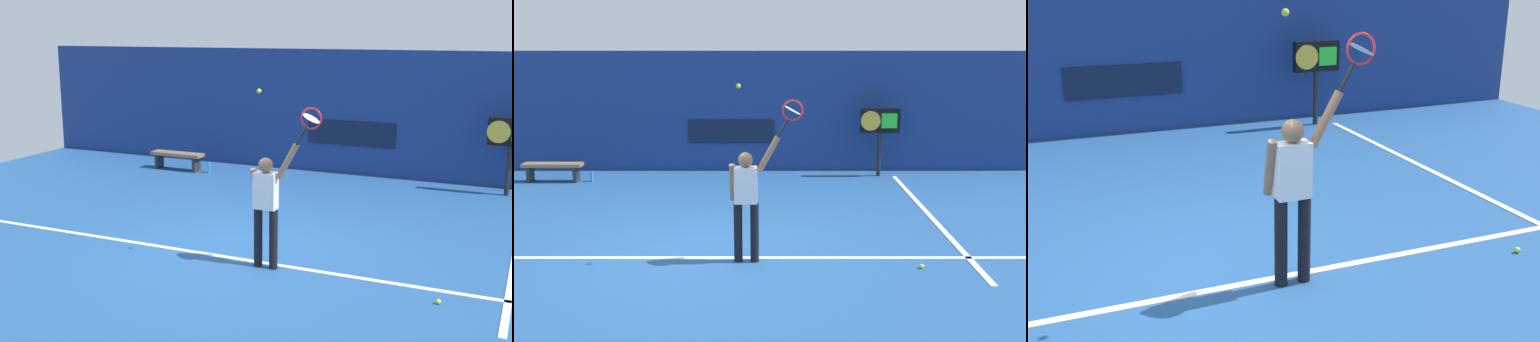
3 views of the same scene
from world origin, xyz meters
The scene contains 12 objects.
ground_plane centered at (0.00, 0.00, 0.00)m, with size 18.00×18.00×0.00m, color #23518C.
back_wall centered at (0.00, 6.39, 1.53)m, with size 18.00×0.20×3.06m, color navy.
sponsor_banner_center centered at (0.00, 6.27, 1.03)m, with size 2.20×0.03×0.60m, color #0C1933.
court_baseline centered at (0.00, -0.36, 0.01)m, with size 10.00×0.10×0.01m, color white.
court_sideline centered at (4.08, 2.00, 0.01)m, with size 0.10×7.00×0.01m, color white.
tennis_player centered at (0.65, -0.49, 1.01)m, with size 0.76×0.31×1.94m.
tennis_racket centered at (1.31, -0.49, 2.28)m, with size 0.44×0.27×0.61m.
tennis_ball centered at (0.55, -0.53, 2.66)m, with size 0.07×0.07×0.07m, color #CCE033.
scoreboard_clock centered at (3.70, 5.61, 1.32)m, with size 0.96×0.20×1.69m.
court_bench centered at (-4.18, 4.96, 0.34)m, with size 1.40×0.36×0.45m.
water_bottle centered at (-3.26, 4.96, 0.12)m, with size 0.07×0.07×0.24m, color #338CD8.
spare_ball centered at (3.24, -0.80, 0.03)m, with size 0.07×0.07×0.07m, color #CCE033.
Camera 2 is at (1.00, -9.42, 3.29)m, focal length 43.28 mm.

